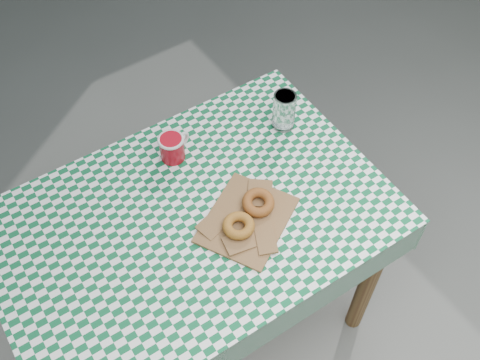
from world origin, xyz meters
name	(u,v)px	position (x,y,z in m)	size (l,w,h in m)	color
ground	(205,324)	(0.00, 0.00, 0.00)	(60.00, 60.00, 0.00)	#575752
table	(200,279)	(0.00, 0.00, 0.38)	(1.11, 0.74, 0.75)	brown
tablecloth	(192,218)	(0.00, 0.00, 0.75)	(1.13, 0.76, 0.01)	#0D542F
paper_bag	(247,219)	(0.13, -0.09, 0.76)	(0.27, 0.21, 0.01)	olive
bagel_front	(239,226)	(0.09, -0.11, 0.78)	(0.09, 0.09, 0.03)	#9B6420
bagel_back	(258,202)	(0.18, -0.08, 0.78)	(0.09, 0.09, 0.03)	brown
coffee_mug	(172,148)	(0.07, 0.23, 0.80)	(0.15, 0.15, 0.08)	maroon
drinking_glass	(284,111)	(0.44, 0.14, 0.82)	(0.07, 0.07, 0.13)	white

